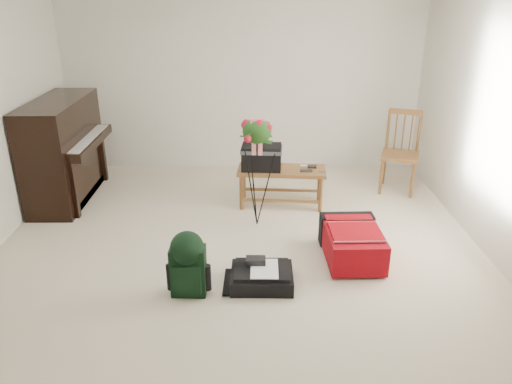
{
  "coord_description": "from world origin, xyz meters",
  "views": [
    {
      "loc": [
        0.15,
        -4.29,
        2.55
      ],
      "look_at": [
        0.18,
        0.35,
        0.59
      ],
      "focal_mm": 35.0,
      "sensor_mm": 36.0,
      "label": 1
    }
  ],
  "objects_px": {
    "piano": "(65,152)",
    "flower_stand": "(257,173)",
    "bench": "(268,161)",
    "green_backpack": "(188,261)",
    "red_suitcase": "(351,240)",
    "black_duffel": "(262,276)",
    "dining_chair": "(399,153)"
  },
  "relations": [
    {
      "from": "piano",
      "to": "flower_stand",
      "type": "height_order",
      "value": "flower_stand"
    },
    {
      "from": "bench",
      "to": "green_backpack",
      "type": "relative_size",
      "value": 1.8
    },
    {
      "from": "red_suitcase",
      "to": "black_duffel",
      "type": "bearing_deg",
      "value": -152.17
    },
    {
      "from": "dining_chair",
      "to": "black_duffel",
      "type": "relative_size",
      "value": 1.84
    },
    {
      "from": "dining_chair",
      "to": "black_duffel",
      "type": "distance_m",
      "value": 2.92
    },
    {
      "from": "piano",
      "to": "red_suitcase",
      "type": "bearing_deg",
      "value": -24.55
    },
    {
      "from": "bench",
      "to": "flower_stand",
      "type": "relative_size",
      "value": 0.85
    },
    {
      "from": "piano",
      "to": "black_duffel",
      "type": "height_order",
      "value": "piano"
    },
    {
      "from": "red_suitcase",
      "to": "green_backpack",
      "type": "bearing_deg",
      "value": -158.86
    },
    {
      "from": "piano",
      "to": "dining_chair",
      "type": "distance_m",
      "value": 4.23
    },
    {
      "from": "piano",
      "to": "green_backpack",
      "type": "relative_size",
      "value": 2.5
    },
    {
      "from": "piano",
      "to": "black_duffel",
      "type": "xyz_separation_m",
      "value": [
        2.41,
        -2.02,
        -0.51
      ]
    },
    {
      "from": "dining_chair",
      "to": "red_suitcase",
      "type": "bearing_deg",
      "value": -98.3
    },
    {
      "from": "flower_stand",
      "to": "dining_chair",
      "type": "bearing_deg",
      "value": 16.81
    },
    {
      "from": "bench",
      "to": "dining_chair",
      "type": "xyz_separation_m",
      "value": [
        1.72,
        0.5,
        -0.06
      ]
    },
    {
      "from": "dining_chair",
      "to": "piano",
      "type": "bearing_deg",
      "value": -157.45
    },
    {
      "from": "piano",
      "to": "bench",
      "type": "relative_size",
      "value": 1.39
    },
    {
      "from": "flower_stand",
      "to": "piano",
      "type": "bearing_deg",
      "value": 149.46
    },
    {
      "from": "bench",
      "to": "black_duffel",
      "type": "bearing_deg",
      "value": -88.96
    },
    {
      "from": "dining_chair",
      "to": "black_duffel",
      "type": "xyz_separation_m",
      "value": [
        -1.82,
        -2.25,
        -0.42
      ]
    },
    {
      "from": "bench",
      "to": "flower_stand",
      "type": "distance_m",
      "value": 0.54
    },
    {
      "from": "black_duffel",
      "to": "flower_stand",
      "type": "relative_size",
      "value": 0.45
    },
    {
      "from": "bench",
      "to": "black_duffel",
      "type": "distance_m",
      "value": 1.82
    },
    {
      "from": "bench",
      "to": "black_duffel",
      "type": "relative_size",
      "value": 1.9
    },
    {
      "from": "red_suitcase",
      "to": "flower_stand",
      "type": "distance_m",
      "value": 1.26
    },
    {
      "from": "bench",
      "to": "dining_chair",
      "type": "bearing_deg",
      "value": 20.48
    },
    {
      "from": "piano",
      "to": "red_suitcase",
      "type": "xyz_separation_m",
      "value": [
        3.31,
        -1.51,
        -0.42
      ]
    },
    {
      "from": "green_backpack",
      "to": "flower_stand",
      "type": "distance_m",
      "value": 1.52
    },
    {
      "from": "bench",
      "to": "red_suitcase",
      "type": "relative_size",
      "value": 1.35
    },
    {
      "from": "green_backpack",
      "to": "flower_stand",
      "type": "bearing_deg",
      "value": 67.8
    },
    {
      "from": "dining_chair",
      "to": "green_backpack",
      "type": "height_order",
      "value": "dining_chair"
    },
    {
      "from": "piano",
      "to": "red_suitcase",
      "type": "height_order",
      "value": "piano"
    }
  ]
}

